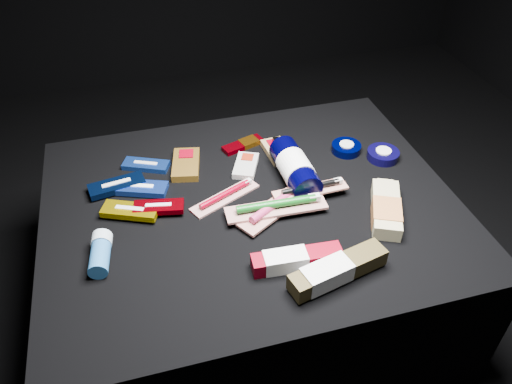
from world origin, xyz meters
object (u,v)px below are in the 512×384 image
object	(u,v)px
lotion_bottle	(295,168)
deodorant_stick	(100,253)
bodywash_bottle	(386,210)
toothpaste_carton_red	(293,260)

from	to	relation	value
lotion_bottle	deodorant_stick	xyz separation A→B (m)	(-0.48, -0.15, -0.02)
lotion_bottle	bodywash_bottle	distance (m)	0.24
deodorant_stick	toothpaste_carton_red	bearing A→B (deg)	-10.33
bodywash_bottle	toothpaste_carton_red	size ratio (longest dim) A/B	0.98
lotion_bottle	deodorant_stick	size ratio (longest dim) A/B	2.19
lotion_bottle	toothpaste_carton_red	distance (m)	0.29
lotion_bottle	toothpaste_carton_red	bearing A→B (deg)	-111.29
deodorant_stick	toothpaste_carton_red	size ratio (longest dim) A/B	0.57
bodywash_bottle	toothpaste_carton_red	bearing A→B (deg)	-136.40
toothpaste_carton_red	deodorant_stick	bearing A→B (deg)	165.96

